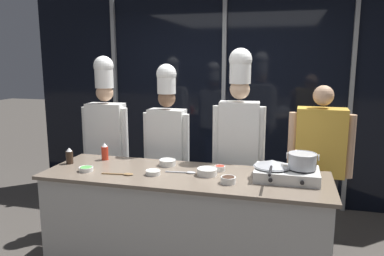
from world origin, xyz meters
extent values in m
cube|color=black|center=(0.00, 1.88, 1.35)|extent=(5.39, 0.04, 2.70)
cube|color=gray|center=(-1.53, 1.84, 1.35)|extent=(0.05, 0.05, 2.70)
cube|color=gray|center=(0.00, 1.84, 1.35)|extent=(0.05, 0.05, 2.70)
cube|color=gray|center=(1.53, 1.84, 1.35)|extent=(0.05, 0.05, 2.70)
cube|color=beige|center=(0.00, 0.00, 0.44)|extent=(2.34, 0.73, 0.88)
cube|color=#756656|center=(0.00, 0.00, 0.89)|extent=(2.41, 0.77, 0.03)
cube|color=silver|center=(0.83, 0.07, 0.95)|extent=(0.51, 0.35, 0.09)
cylinder|color=black|center=(0.72, 0.07, 1.00)|extent=(0.20, 0.20, 0.01)
cylinder|color=black|center=(0.72, -0.12, 0.95)|extent=(0.03, 0.01, 0.03)
cylinder|color=black|center=(0.95, 0.07, 1.00)|extent=(0.20, 0.20, 0.01)
cylinder|color=black|center=(0.95, -0.12, 0.95)|extent=(0.03, 0.01, 0.03)
cylinder|color=#ADAFB5|center=(0.72, 0.07, 1.01)|extent=(0.28, 0.28, 0.01)
cone|color=#ADAFB5|center=(0.72, 0.07, 1.04)|extent=(0.30, 0.30, 0.05)
cylinder|color=black|center=(0.72, -0.19, 1.05)|extent=(0.02, 0.23, 0.02)
cylinder|color=#B7BABF|center=(0.95, 0.07, 1.07)|extent=(0.22, 0.22, 0.12)
torus|color=#B7BABF|center=(0.95, 0.07, 1.13)|extent=(0.22, 0.22, 0.01)
torus|color=#B7BABF|center=(0.83, 0.07, 1.11)|extent=(0.01, 0.05, 0.05)
torus|color=#B7BABF|center=(1.07, 0.07, 1.11)|extent=(0.01, 0.05, 0.05)
cylinder|color=#332319|center=(-1.12, 0.03, 0.97)|extent=(0.06, 0.06, 0.12)
cone|color=white|center=(-1.12, 0.03, 1.04)|extent=(0.05, 0.05, 0.03)
cylinder|color=red|center=(-0.86, 0.24, 0.97)|extent=(0.07, 0.07, 0.13)
cone|color=white|center=(-0.86, 0.24, 1.06)|extent=(0.06, 0.06, 0.04)
cylinder|color=white|center=(-0.85, -0.14, 0.93)|extent=(0.12, 0.12, 0.03)
torus|color=white|center=(-0.85, -0.14, 0.94)|extent=(0.13, 0.13, 0.01)
cylinder|color=#4C9E47|center=(-0.85, -0.14, 0.94)|extent=(0.10, 0.10, 0.02)
cylinder|color=white|center=(-0.22, 0.21, 0.93)|extent=(0.15, 0.15, 0.05)
torus|color=white|center=(-0.22, 0.21, 0.96)|extent=(0.15, 0.15, 0.01)
cylinder|color=silver|center=(-0.22, 0.21, 0.95)|extent=(0.12, 0.12, 0.03)
cylinder|color=white|center=(0.27, 0.17, 0.93)|extent=(0.09, 0.09, 0.04)
torus|color=white|center=(0.27, 0.17, 0.95)|extent=(0.10, 0.10, 0.01)
cylinder|color=#B22D1E|center=(0.27, 0.17, 0.94)|extent=(0.08, 0.08, 0.02)
cylinder|color=white|center=(0.19, 0.02, 0.94)|extent=(0.17, 0.17, 0.05)
torus|color=white|center=(0.19, 0.02, 0.96)|extent=(0.17, 0.17, 0.01)
cylinder|color=silver|center=(0.19, 0.02, 0.95)|extent=(0.14, 0.14, 0.03)
cylinder|color=white|center=(-0.25, -0.09, 0.93)|extent=(0.12, 0.12, 0.04)
torus|color=white|center=(-0.25, -0.09, 0.94)|extent=(0.13, 0.13, 0.01)
cylinder|color=silver|center=(-0.25, -0.09, 0.94)|extent=(0.10, 0.10, 0.02)
cylinder|color=white|center=(0.40, -0.14, 0.93)|extent=(0.12, 0.12, 0.05)
torus|color=white|center=(0.40, -0.14, 0.96)|extent=(0.12, 0.12, 0.01)
cylinder|color=#382319|center=(0.40, -0.14, 0.95)|extent=(0.10, 0.10, 0.03)
cube|color=olive|center=(-0.58, -0.17, 0.91)|extent=(0.19, 0.04, 0.01)
ellipsoid|color=olive|center=(-0.45, -0.15, 0.92)|extent=(0.09, 0.07, 0.02)
cube|color=#B2B5BA|center=(-0.08, 0.02, 0.91)|extent=(0.18, 0.03, 0.01)
ellipsoid|color=#B2B5BA|center=(0.05, 0.03, 0.92)|extent=(0.09, 0.06, 0.02)
cylinder|color=#232326|center=(-0.97, 0.69, 0.39)|extent=(0.10, 0.10, 0.77)
cylinder|color=#232326|center=(-1.18, 0.68, 0.39)|extent=(0.10, 0.10, 0.77)
cube|color=white|center=(-1.08, 0.68, 1.08)|extent=(0.40, 0.23, 0.62)
cylinder|color=white|center=(-0.85, 0.66, 1.07)|extent=(0.08, 0.08, 0.57)
cylinder|color=white|center=(-1.29, 0.64, 1.07)|extent=(0.08, 0.08, 0.57)
sphere|color=tan|center=(-1.08, 0.68, 1.51)|extent=(0.18, 0.18, 0.18)
cylinder|color=white|center=(-1.08, 0.68, 1.68)|extent=(0.19, 0.19, 0.23)
sphere|color=white|center=(-1.08, 0.68, 1.79)|extent=(0.21, 0.21, 0.21)
cylinder|color=#2D3856|center=(-0.28, 0.68, 0.37)|extent=(0.10, 0.10, 0.75)
cylinder|color=#2D3856|center=(-0.49, 0.69, 0.37)|extent=(0.10, 0.10, 0.75)
cube|color=white|center=(-0.38, 0.68, 1.05)|extent=(0.38, 0.20, 0.61)
cylinder|color=white|center=(-0.17, 0.65, 1.04)|extent=(0.08, 0.08, 0.56)
cylinder|color=white|center=(-0.59, 0.66, 1.04)|extent=(0.08, 0.08, 0.56)
sphere|color=brown|center=(-0.38, 0.68, 1.47)|extent=(0.18, 0.18, 0.18)
cylinder|color=white|center=(-0.38, 0.68, 1.62)|extent=(0.19, 0.19, 0.20)
sphere|color=white|center=(-0.38, 0.68, 1.71)|extent=(0.20, 0.20, 0.20)
cylinder|color=#232326|center=(0.47, 0.66, 0.40)|extent=(0.10, 0.10, 0.81)
cylinder|color=#232326|center=(0.26, 0.64, 0.40)|extent=(0.10, 0.10, 0.81)
cube|color=white|center=(0.37, 0.65, 1.13)|extent=(0.40, 0.23, 0.65)
cylinder|color=white|center=(0.58, 0.63, 1.12)|extent=(0.08, 0.08, 0.60)
cylinder|color=white|center=(0.15, 0.60, 1.12)|extent=(0.08, 0.08, 0.60)
sphere|color=beige|center=(0.37, 0.65, 1.58)|extent=(0.19, 0.19, 0.19)
cylinder|color=white|center=(0.37, 0.65, 1.75)|extent=(0.20, 0.20, 0.22)
sphere|color=white|center=(0.37, 0.65, 1.86)|extent=(0.22, 0.22, 0.22)
cylinder|color=#232326|center=(1.25, 0.68, 0.39)|extent=(0.12, 0.12, 0.78)
cylinder|color=#232326|center=(1.00, 0.69, 0.39)|extent=(0.12, 0.12, 0.78)
cube|color=gold|center=(1.13, 0.69, 1.10)|extent=(0.45, 0.25, 0.63)
cylinder|color=tan|center=(1.37, 0.64, 1.08)|extent=(0.09, 0.09, 0.58)
cylinder|color=tan|center=(0.88, 0.66, 1.08)|extent=(0.09, 0.09, 0.58)
sphere|color=tan|center=(1.13, 0.69, 1.54)|extent=(0.19, 0.19, 0.19)
camera|label=1|loc=(0.84, -2.91, 1.87)|focal=35.00mm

